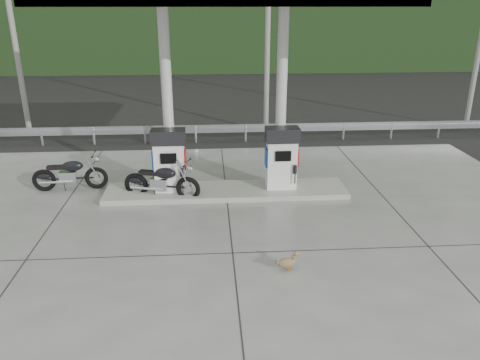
{
  "coord_description": "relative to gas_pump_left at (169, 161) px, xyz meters",
  "views": [
    {
      "loc": [
        -0.46,
        -10.16,
        5.25
      ],
      "look_at": [
        0.3,
        1.0,
        1.0
      ],
      "focal_mm": 35.0,
      "sensor_mm": 36.0,
      "label": 1
    }
  ],
  "objects": [
    {
      "name": "forecourt_apron",
      "position": [
        1.6,
        -2.5,
        -1.06
      ],
      "size": [
        18.0,
        14.0,
        0.02
      ],
      "primitive_type": "cube",
      "color": "slate",
      "rests_on": "ground"
    },
    {
      "name": "canopy_column_left",
      "position": [
        0.0,
        0.4,
        1.6
      ],
      "size": [
        0.3,
        0.3,
        5.0
      ],
      "primitive_type": "cylinder",
      "color": "silver",
      "rests_on": "pump_island"
    },
    {
      "name": "motorcycle_left",
      "position": [
        -3.0,
        0.62,
        -0.57
      ],
      "size": [
        2.07,
        0.78,
        0.96
      ],
      "primitive_type": null,
      "rotation": [
        0.0,
        0.0,
        0.07
      ],
      "color": "black",
      "rests_on": "forecourt_apron"
    },
    {
      "name": "pump_island",
      "position": [
        1.6,
        0.0,
        -0.98
      ],
      "size": [
        7.0,
        1.4,
        0.15
      ],
      "primitive_type": "cube",
      "color": "gray",
      "rests_on": "forecourt_apron"
    },
    {
      "name": "ground",
      "position": [
        1.6,
        -2.5,
        -1.07
      ],
      "size": [
        160.0,
        160.0,
        0.0
      ],
      "primitive_type": "plane",
      "color": "black",
      "rests_on": "ground"
    },
    {
      "name": "forested_hills",
      "position": [
        1.6,
        57.5,
        -1.07
      ],
      "size": [
        100.0,
        40.0,
        140.0
      ],
      "primitive_type": null,
      "color": "black",
      "rests_on": "ground"
    },
    {
      "name": "duck",
      "position": [
        2.69,
        -4.3,
        -0.87
      ],
      "size": [
        0.51,
        0.23,
        0.36
      ],
      "primitive_type": null,
      "rotation": [
        0.0,
        0.0,
        0.18
      ],
      "color": "brown",
      "rests_on": "forecourt_apron"
    },
    {
      "name": "canopy_column_right",
      "position": [
        3.2,
        0.4,
        1.6
      ],
      "size": [
        0.3,
        0.3,
        5.0
      ],
      "primitive_type": "cylinder",
      "color": "silver",
      "rests_on": "pump_island"
    },
    {
      "name": "utility_pole_a",
      "position": [
        -6.4,
        7.0,
        2.93
      ],
      "size": [
        0.22,
        0.22,
        8.0
      ],
      "primitive_type": "cylinder",
      "color": "gray",
      "rests_on": "ground"
    },
    {
      "name": "gas_pump_left",
      "position": [
        0.0,
        0.0,
        0.0
      ],
      "size": [
        0.95,
        0.55,
        1.8
      ],
      "primitive_type": null,
      "color": "white",
      "rests_on": "pump_island"
    },
    {
      "name": "utility_pole_b",
      "position": [
        3.6,
        7.0,
        2.93
      ],
      "size": [
        0.22,
        0.22,
        8.0
      ],
      "primitive_type": "cylinder",
      "color": "gray",
      "rests_on": "ground"
    },
    {
      "name": "tree_band",
      "position": [
        1.6,
        27.5,
        1.93
      ],
      "size": [
        80.0,
        6.0,
        6.0
      ],
      "primitive_type": "cube",
      "color": "black",
      "rests_on": "ground"
    },
    {
      "name": "road",
      "position": [
        1.6,
        9.0,
        -1.07
      ],
      "size": [
        60.0,
        7.0,
        0.01
      ],
      "primitive_type": "cube",
      "color": "black",
      "rests_on": "ground"
    },
    {
      "name": "gas_pump_right",
      "position": [
        3.2,
        0.0,
        0.0
      ],
      "size": [
        0.95,
        0.55,
        1.8
      ],
      "primitive_type": null,
      "color": "white",
      "rests_on": "pump_island"
    },
    {
      "name": "guardrail",
      "position": [
        1.6,
        5.5,
        -0.36
      ],
      "size": [
        26.0,
        0.16,
        1.42
      ],
      "primitive_type": null,
      "color": "#9B9EA3",
      "rests_on": "ground"
    },
    {
      "name": "motorcycle_right",
      "position": [
        -0.24,
        -0.21,
        -0.55
      ],
      "size": [
        2.21,
        1.19,
        1.0
      ],
      "primitive_type": null,
      "rotation": [
        0.0,
        0.0,
        -0.27
      ],
      "color": "black",
      "rests_on": "forecourt_apron"
    }
  ]
}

